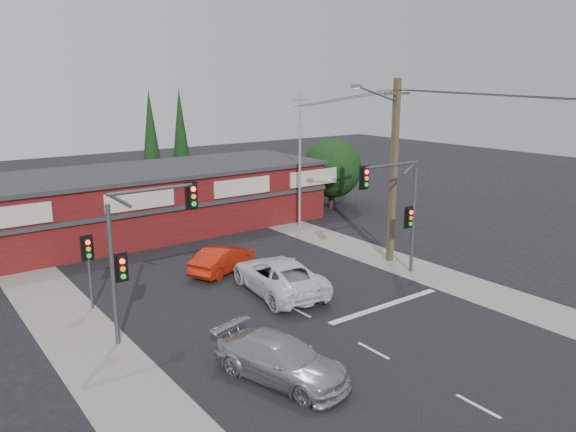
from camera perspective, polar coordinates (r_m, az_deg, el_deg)
ground at (r=24.76m, az=1.57°, el=-9.90°), size 120.00×120.00×0.00m
road_strip at (r=28.58m, az=-4.64°, el=-6.64°), size 14.00×70.00×0.01m
verge_left at (r=25.51m, az=-21.34°, el=-10.13°), size 3.00×70.00×0.02m
verge_right at (r=33.56m, az=7.80°, el=-3.60°), size 3.00×70.00×0.02m
stop_line at (r=25.91m, az=9.85°, el=-8.96°), size 6.50×0.35×0.01m
white_suv at (r=26.83m, az=-0.97°, el=-6.07°), size 3.64×6.38×1.68m
silver_suv at (r=19.51m, az=-0.69°, el=-14.37°), size 3.34×5.37×1.45m
red_sedan at (r=29.88m, az=-6.66°, el=-4.37°), size 4.45×3.14×1.39m
lane_dashes at (r=32.24m, az=-8.82°, el=-4.36°), size 0.12×56.49×0.01m
shop_building at (r=38.00m, az=-15.58°, el=1.36°), size 27.30×8.40×4.22m
tree_cluster at (r=44.51m, az=4.32°, el=4.57°), size 5.90×5.10×5.50m
conifer_near at (r=45.59m, az=-13.76°, el=7.71°), size 1.80×1.80×9.25m
conifer_far at (r=48.84m, az=-10.87°, el=8.22°), size 1.80×1.80×9.25m
traffic_mast_left at (r=22.09m, az=-14.96°, el=-2.48°), size 3.77×0.27×5.97m
traffic_mast_right at (r=28.75m, az=11.24°, el=1.45°), size 3.96×0.27×5.97m
pedestal_signal at (r=25.93m, az=-19.63°, el=-3.94°), size 0.55×0.27×3.38m
utility_pole at (r=30.90m, az=10.54°, el=5.06°), size 4.38×0.59×10.00m
steel_pole at (r=38.05m, az=1.21°, el=5.81°), size 1.20×0.16×9.00m
power_lines at (r=27.25m, az=19.57°, el=11.10°), size 2.01×29.00×1.22m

